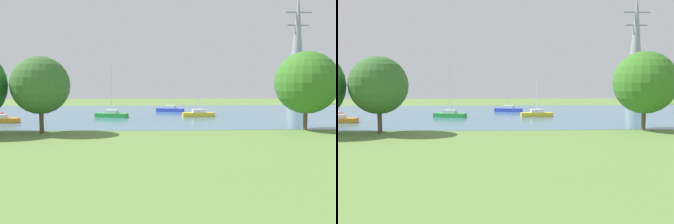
% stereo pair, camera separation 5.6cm
% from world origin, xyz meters
% --- Properties ---
extents(ground_plane, '(160.00, 160.00, 0.00)m').
position_xyz_m(ground_plane, '(0.00, 22.00, 0.00)').
color(ground_plane, olive).
extents(water_surface, '(140.00, 40.00, 0.02)m').
position_xyz_m(water_surface, '(0.00, 50.00, 0.01)').
color(water_surface, slate).
rests_on(water_surface, ground).
extents(sailboat_orange, '(4.82, 1.56, 6.66)m').
position_xyz_m(sailboat_orange, '(-20.32, 38.10, 0.46)').
color(sailboat_orange, orange).
rests_on(sailboat_orange, water_surface).
extents(sailboat_blue, '(5.03, 2.98, 6.50)m').
position_xyz_m(sailboat_blue, '(2.49, 53.90, 0.46)').
color(sailboat_blue, blue).
rests_on(sailboat_blue, water_surface).
extents(sailboat_green, '(5.03, 2.82, 7.93)m').
position_xyz_m(sailboat_green, '(-6.68, 44.53, 0.48)').
color(sailboat_green, green).
rests_on(sailboat_green, water_surface).
extents(sailboat_yellow, '(4.87, 1.73, 6.05)m').
position_xyz_m(sailboat_yellow, '(6.36, 45.16, 0.45)').
color(sailboat_yellow, yellow).
rests_on(sailboat_yellow, water_surface).
extents(tree_west_near, '(5.89, 5.89, 7.88)m').
position_xyz_m(tree_west_near, '(-11.96, 28.50, 4.93)').
color(tree_west_near, brown).
rests_on(tree_west_near, ground).
extents(tree_mid_shore, '(6.80, 6.80, 8.61)m').
position_xyz_m(tree_mid_shore, '(16.18, 29.83, 5.20)').
color(tree_mid_shore, brown).
rests_on(tree_mid_shore, ground).
extents(electricity_pylon, '(6.40, 4.40, 27.09)m').
position_xyz_m(electricity_pylon, '(34.02, 75.91, 13.56)').
color(electricity_pylon, gray).
rests_on(electricity_pylon, ground).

